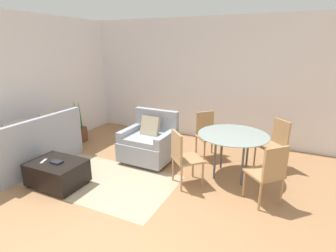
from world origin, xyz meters
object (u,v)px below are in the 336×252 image
Objects in this scene: tv_remote_primary at (44,161)px; ottoman at (57,172)px; dining_table at (233,139)px; dining_chair_near_left at (183,155)px; dining_chair_far_left at (207,132)px; couch at (33,148)px; potted_plant at (79,132)px; dining_chair_near_right at (269,171)px; book_stack at (57,162)px; armchair at (149,142)px; dining_chair_far_right at (275,141)px.

ottoman is at bearing 21.06° from tv_remote_primary.
dining_table is at bearing 30.85° from tv_remote_primary.
dining_chair_near_left is (-0.63, -0.63, -0.16)m from dining_table.
couch is at bearing -147.52° from dining_chair_far_left.
dining_table is (2.43, 1.49, 0.45)m from ottoman.
dining_table is 1.28× the size of dining_chair_far_left.
dining_chair_near_right is (4.21, -0.85, 0.30)m from potted_plant.
dining_chair_near_right is (3.02, 0.88, 0.10)m from book_stack.
dining_chair_near_left reaches higher than ottoman.
tv_remote_primary is at bearing -149.15° from dining_table.
armchair is at bearing 164.47° from dining_chair_near_right.
couch is 2.82m from dining_chair_near_left.
dining_chair_far_right is (2.21, 0.65, 0.16)m from armchair.
book_stack is 0.19× the size of dining_chair_near_right.
tv_remote_primary is 2.96m from dining_chair_far_left.
dining_chair_near_left is at bearing -135.00° from dining_table.
armchair reaches higher than dining_chair_near_left.
couch reaches higher than dining_chair_near_right.
potted_plant reaches higher than dining_chair_near_left.
potted_plant reaches higher than tv_remote_primary.
dining_chair_near_left is 1.26m from dining_chair_near_right.
dining_chair_near_left is (1.75, 0.88, 0.10)m from book_stack.
armchair is 0.82× the size of dining_table.
ottoman is 0.92× the size of dining_chair_far_right.
couch is at bearing -148.64° from armchair.
ottoman is 2.88m from dining_table.
armchair is 1.70m from ottoman.
book_stack is (1.02, -0.38, 0.08)m from couch.
couch is 4.07m from dining_chair_near_right.
couch is 1.93× the size of dining_chair_near_left.
dining_chair_near_right is 1.00× the size of dining_chair_far_right.
potted_plant reaches higher than dining_chair_far_left.
dining_table is at bearing 32.31° from book_stack.
tv_remote_primary is (-0.23, -0.05, -0.01)m from book_stack.
armchair is 1.05× the size of dining_chair_near_right.
tv_remote_primary is 3.92m from dining_chair_far_right.
potted_plant reaches higher than book_stack.
potted_plant is 4.24m from dining_chair_far_right.
couch is at bearing 151.62° from tv_remote_primary.
dining_table reaches higher than book_stack.
ottoman is (0.98, -0.36, -0.11)m from couch.
tv_remote_primary is 0.19× the size of dining_chair_near_left.
potted_plant is at bearing 123.97° from ottoman.
dining_chair_far_right is at bearing 5.58° from potted_plant.
dining_chair_near_left is (2.77, 0.50, 0.18)m from couch.
book_stack is (0.04, -0.02, 0.20)m from ottoman.
couch reaches higher than dining_table.
armchair is 1.05× the size of dining_chair_far_left.
dining_chair_far_left is at bearing 90.00° from dining_chair_near_left.
armchair reaches higher than tv_remote_primary.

